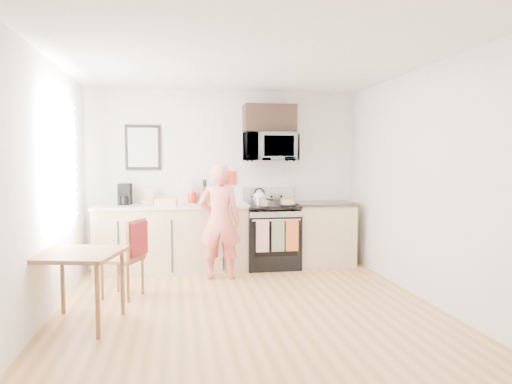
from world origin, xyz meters
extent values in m
plane|color=olive|center=(0.00, 0.00, 0.00)|extent=(4.60, 4.60, 0.00)
cube|color=silver|center=(0.00, 2.30, 1.30)|extent=(4.00, 0.04, 2.60)
cube|color=silver|center=(0.00, -2.30, 1.30)|extent=(4.00, 0.04, 2.60)
cube|color=silver|center=(-2.00, 0.00, 1.30)|extent=(0.04, 4.60, 2.60)
cube|color=silver|center=(2.00, 0.00, 1.30)|extent=(0.04, 4.60, 2.60)
cube|color=white|center=(0.00, 0.00, 2.60)|extent=(4.00, 4.60, 0.04)
cube|color=white|center=(-1.98, 0.80, 1.55)|extent=(0.02, 1.40, 1.50)
cube|color=white|center=(-1.97, 0.80, 1.55)|extent=(0.01, 1.30, 1.40)
cube|color=tan|center=(-0.80, 2.00, 0.45)|extent=(2.10, 0.60, 0.90)
cube|color=beige|center=(-0.80, 2.00, 0.92)|extent=(2.14, 0.64, 0.04)
cube|color=tan|center=(1.43, 2.00, 0.45)|extent=(0.84, 0.60, 0.90)
cube|color=black|center=(1.43, 2.00, 0.92)|extent=(0.88, 0.64, 0.04)
cube|color=black|center=(0.63, 1.97, 0.39)|extent=(0.76, 0.65, 0.77)
cube|color=black|center=(0.63, 1.66, 0.45)|extent=(0.61, 0.02, 0.45)
cube|color=#AFAFB4|center=(0.63, 1.66, 0.78)|extent=(0.74, 0.02, 0.14)
cylinder|color=#AFAFB4|center=(0.63, 1.61, 0.74)|extent=(0.68, 0.02, 0.02)
cube|color=black|center=(0.63, 1.97, 0.90)|extent=(0.76, 0.65, 0.04)
cube|color=#AFAFB4|center=(0.63, 2.25, 1.04)|extent=(0.76, 0.08, 0.24)
cube|color=white|center=(0.43, 1.61, 0.52)|extent=(0.18, 0.02, 0.44)
cube|color=#668055|center=(0.65, 1.61, 0.52)|extent=(0.18, 0.02, 0.44)
cube|color=#C85E1E|center=(0.85, 1.61, 0.52)|extent=(0.18, 0.02, 0.44)
imported|color=#AFAFB4|center=(0.63, 2.08, 1.76)|extent=(0.76, 0.51, 0.42)
cube|color=black|center=(0.63, 2.12, 2.18)|extent=(0.76, 0.35, 0.40)
cube|color=black|center=(-1.20, 2.28, 1.75)|extent=(0.50, 0.03, 0.65)
cube|color=beige|center=(-1.20, 2.26, 1.75)|extent=(0.42, 0.01, 0.56)
cube|color=#AE1D0E|center=(0.05, 2.28, 1.30)|extent=(0.20, 0.02, 0.20)
imported|color=#E44E3E|center=(-0.18, 1.45, 0.76)|extent=(0.61, 0.45, 1.53)
cube|color=brown|center=(-1.65, -0.05, 0.69)|extent=(0.75, 0.75, 0.04)
cylinder|color=brown|center=(-2.02, -0.28, 0.33)|extent=(0.04, 0.04, 0.67)
cylinder|color=brown|center=(-1.42, -0.42, 0.33)|extent=(0.04, 0.04, 0.67)
cylinder|color=brown|center=(-1.88, 0.33, 0.33)|extent=(0.04, 0.04, 0.67)
cylinder|color=brown|center=(-1.28, 0.18, 0.33)|extent=(0.04, 0.04, 0.67)
cube|color=brown|center=(-1.35, 0.81, 0.44)|extent=(0.50, 0.50, 0.04)
cube|color=brown|center=(-1.18, 0.74, 0.67)|extent=(0.19, 0.36, 0.46)
cube|color=#4F0D0D|center=(-1.16, 0.73, 0.68)|extent=(0.19, 0.33, 0.38)
cylinder|color=brown|center=(-1.56, 0.73, 0.21)|extent=(0.03, 0.03, 0.42)
cylinder|color=brown|center=(-1.27, 0.60, 0.21)|extent=(0.03, 0.03, 0.42)
cylinder|color=brown|center=(-1.43, 1.02, 0.21)|extent=(0.03, 0.03, 0.42)
cylinder|color=brown|center=(-1.13, 0.89, 0.21)|extent=(0.03, 0.03, 0.42)
cube|color=brown|center=(-0.32, 2.13, 1.06)|extent=(0.14, 0.17, 0.24)
cylinder|color=#AE1D0E|center=(-0.50, 2.22, 1.02)|extent=(0.12, 0.12, 0.15)
imported|color=white|center=(-1.14, 2.18, 0.97)|extent=(0.27, 0.27, 0.05)
cube|color=tan|center=(-1.12, 2.10, 1.06)|extent=(0.12, 0.12, 0.24)
cube|color=black|center=(-1.45, 2.13, 1.09)|extent=(0.18, 0.22, 0.30)
cylinder|color=black|center=(-1.45, 2.04, 1.01)|extent=(0.11, 0.11, 0.11)
cube|color=tan|center=(-0.87, 1.79, 0.99)|extent=(0.30, 0.18, 0.11)
cylinder|color=black|center=(0.83, 1.81, 0.93)|extent=(0.25, 0.25, 0.01)
cylinder|color=tan|center=(0.83, 1.81, 0.97)|extent=(0.21, 0.21, 0.07)
sphere|color=white|center=(0.49, 2.16, 1.02)|extent=(0.18, 0.18, 0.18)
cone|color=white|center=(0.49, 2.16, 1.11)|extent=(0.06, 0.06, 0.06)
torus|color=black|center=(0.49, 2.16, 1.07)|extent=(0.16, 0.02, 0.16)
cylinder|color=#AFAFB4|center=(0.46, 1.82, 0.98)|extent=(0.22, 0.22, 0.11)
cylinder|color=black|center=(0.52, 1.67, 1.03)|extent=(0.09, 0.19, 0.02)
camera|label=1|loc=(-0.72, -4.50, 1.57)|focal=32.00mm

